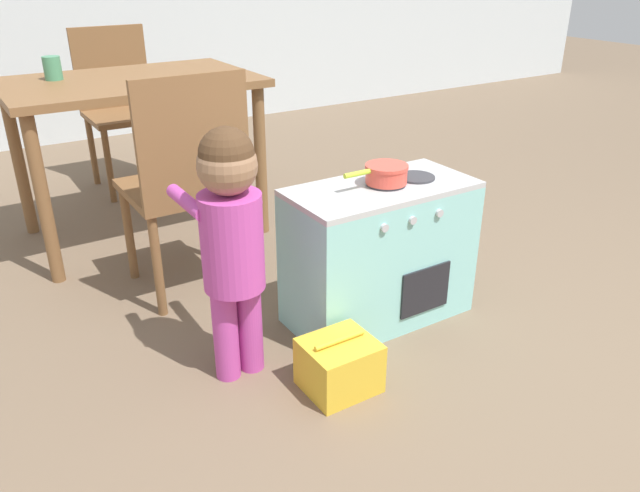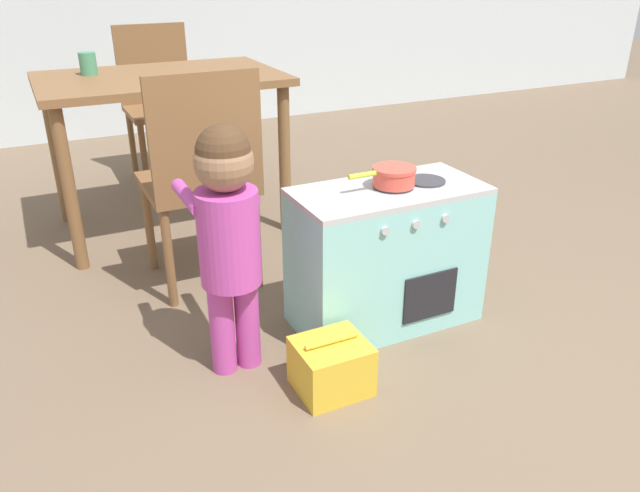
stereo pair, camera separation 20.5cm
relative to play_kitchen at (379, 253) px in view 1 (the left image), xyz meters
The scene contains 9 objects.
ground_plane 0.99m from the play_kitchen, 86.25° to the right, with size 16.00×16.00×0.00m, color brown.
play_kitchen is the anchor object (origin of this frame).
toy_pot 0.31m from the play_kitchen, ahead, with size 0.25×0.15×0.07m.
child_figure 0.66m from the play_kitchen, behind, with size 0.22×0.34×0.83m.
toy_basket 0.50m from the play_kitchen, 141.82° to the right, with size 0.22×0.20×0.19m.
dining_table 1.40m from the play_kitchen, 111.28° to the left, with size 1.10×0.73×0.76m.
dining_chair_near 0.79m from the play_kitchen, 133.10° to the left, with size 0.42×0.42×0.90m.
dining_chair_far 2.06m from the play_kitchen, 99.58° to the left, with size 0.42×0.42×0.90m.
cup_on_table 1.69m from the play_kitchen, 119.24° to the left, with size 0.08×0.08×0.10m.
Camera 1 is at (-1.35, -0.68, 1.27)m, focal length 35.00 mm.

